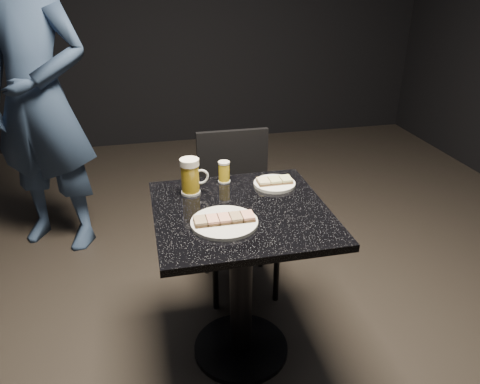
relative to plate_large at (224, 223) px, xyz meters
name	(u,v)px	position (x,y,z in m)	size (l,w,h in m)	color
floor	(241,349)	(0.09, 0.10, -0.76)	(6.00, 6.00, 0.00)	black
plate_large	(224,223)	(0.00, 0.00, 0.00)	(0.26, 0.26, 0.01)	silver
plate_small	(274,184)	(0.29, 0.29, 0.00)	(0.19, 0.19, 0.01)	white
patron	(38,99)	(-0.83, 1.34, 0.18)	(0.68, 0.45, 1.88)	navy
table	(241,260)	(0.09, 0.10, -0.25)	(0.70, 0.70, 0.75)	black
beer_mug	(191,176)	(-0.09, 0.30, 0.07)	(0.12, 0.08, 0.16)	silver
beer_tumbler	(224,172)	(0.07, 0.38, 0.04)	(0.06, 0.06, 0.10)	silver
chair	(237,202)	(0.19, 0.65, -0.26)	(0.39, 0.39, 0.86)	black
canapes_on_plate_large	(224,219)	(0.00, 0.00, 0.02)	(0.23, 0.07, 0.02)	#4C3521
canapes_on_plate_small	(275,181)	(0.29, 0.29, 0.02)	(0.15, 0.07, 0.02)	#4C3521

